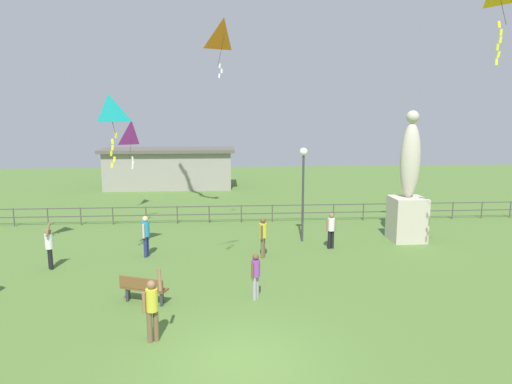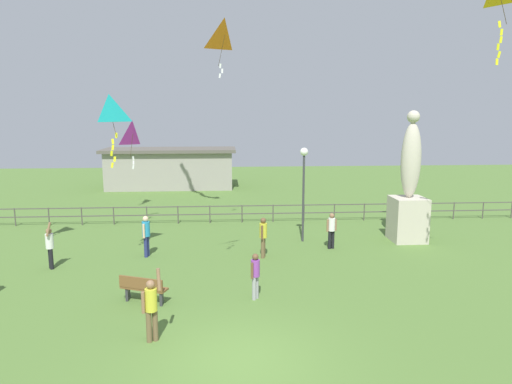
# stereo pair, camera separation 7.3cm
# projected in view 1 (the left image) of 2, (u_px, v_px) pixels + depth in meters

# --- Properties ---
(ground_plane) EXTENTS (80.00, 80.00, 0.00)m
(ground_plane) POSITION_uv_depth(u_px,v_px,m) (242.00, 361.00, 10.89)
(ground_plane) COLOR #517533
(statue_monument) EXTENTS (1.48, 1.48, 5.94)m
(statue_monument) POSITION_uv_depth(u_px,v_px,m) (408.00, 197.00, 20.89)
(statue_monument) COLOR beige
(statue_monument) RESTS_ON ground_plane
(lamppost) EXTENTS (0.36, 0.36, 4.31)m
(lamppost) POSITION_uv_depth(u_px,v_px,m) (303.00, 174.00, 20.54)
(lamppost) COLOR #38383D
(lamppost) RESTS_ON ground_plane
(park_bench) EXTENTS (1.54, 0.94, 0.85)m
(park_bench) POSITION_uv_depth(u_px,v_px,m) (143.00, 289.00, 14.16)
(park_bench) COLOR brown
(park_bench) RESTS_ON ground_plane
(person_1) EXTENTS (0.46, 0.29, 1.57)m
(person_1) POSITION_uv_depth(u_px,v_px,m) (331.00, 228.00, 19.80)
(person_1) COLOR black
(person_1) RESTS_ON ground_plane
(person_2) EXTENTS (0.34, 0.49, 1.85)m
(person_2) POSITION_uv_depth(u_px,v_px,m) (49.00, 245.00, 17.17)
(person_2) COLOR black
(person_2) RESTS_ON ground_plane
(person_3) EXTENTS (0.32, 0.50, 1.71)m
(person_3) POSITION_uv_depth(u_px,v_px,m) (146.00, 234.00, 18.64)
(person_3) COLOR navy
(person_3) RESTS_ON ground_plane
(person_4) EXTENTS (0.30, 0.38, 1.49)m
(person_4) POSITION_uv_depth(u_px,v_px,m) (256.00, 273.00, 14.39)
(person_4) COLOR #99999E
(person_4) RESTS_ON ground_plane
(person_6) EXTENTS (0.31, 0.48, 1.66)m
(person_6) POSITION_uv_depth(u_px,v_px,m) (263.00, 235.00, 18.54)
(person_6) COLOR brown
(person_6) RESTS_ON ground_plane
(person_7) EXTENTS (0.51, 0.31, 1.94)m
(person_7) POSITION_uv_depth(u_px,v_px,m) (152.00, 306.00, 11.66)
(person_7) COLOR brown
(person_7) RESTS_ON ground_plane
(kite_4) EXTENTS (0.96, 0.95, 2.37)m
(kite_4) POSITION_uv_depth(u_px,v_px,m) (132.00, 135.00, 22.27)
(kite_4) COLOR #B22DB2
(kite_5) EXTENTS (0.94, 1.11, 2.70)m
(kite_5) POSITION_uv_depth(u_px,v_px,m) (109.00, 111.00, 16.81)
(kite_5) COLOR #19B2B2
(kite_6) EXTENTS (1.25, 1.28, 2.50)m
(kite_6) POSITION_uv_depth(u_px,v_px,m) (224.00, 36.00, 20.40)
(kite_6) COLOR orange
(waterfront_railing) EXTENTS (36.02, 0.06, 0.95)m
(waterfront_railing) POSITION_uv_depth(u_px,v_px,m) (225.00, 211.00, 24.52)
(waterfront_railing) COLOR #4C4742
(waterfront_railing) RESTS_ON ground_plane
(pavilion_building) EXTENTS (10.19, 3.93, 3.10)m
(pavilion_building) POSITION_uv_depth(u_px,v_px,m) (169.00, 168.00, 35.84)
(pavilion_building) COLOR gray
(pavilion_building) RESTS_ON ground_plane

